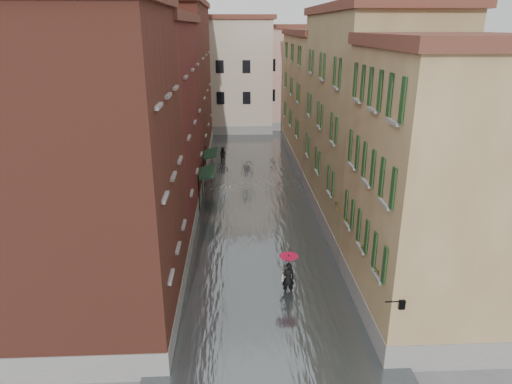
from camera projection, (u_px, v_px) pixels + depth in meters
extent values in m
plane|color=#5F5F61|center=(266.00, 289.00, 22.59)|extent=(120.00, 120.00, 0.00)
cube|color=#52595A|center=(255.00, 196.00, 34.76)|extent=(10.00, 60.00, 0.20)
cube|color=brown|center=(96.00, 179.00, 18.18)|extent=(6.00, 8.00, 13.00)
cube|color=maroon|center=(146.00, 128.00, 28.59)|extent=(6.00, 14.00, 12.50)
cube|color=brown|center=(174.00, 86.00, 42.42)|extent=(6.00, 16.00, 14.00)
cube|color=olive|center=(438.00, 191.00, 19.07)|extent=(6.00, 8.00, 11.50)
cube|color=tan|center=(367.00, 122.00, 29.14)|extent=(6.00, 14.00, 13.00)
cube|color=olive|center=(323.00, 99.00, 43.47)|extent=(6.00, 16.00, 11.50)
cube|color=#B9AE93|center=(221.00, 76.00, 55.91)|extent=(12.00, 9.00, 13.00)
cube|color=tan|center=(292.00, 78.00, 58.36)|extent=(10.00, 9.00, 12.00)
cube|color=#16331E|center=(207.00, 172.00, 32.22)|extent=(1.09, 3.07, 0.31)
cylinder|color=black|center=(199.00, 195.00, 31.15)|extent=(0.06, 0.06, 2.80)
cylinder|color=black|center=(202.00, 181.00, 34.03)|extent=(0.06, 0.06, 2.80)
cube|color=#16331E|center=(210.00, 153.00, 37.03)|extent=(1.09, 2.97, 0.31)
cylinder|color=black|center=(204.00, 172.00, 36.01)|extent=(0.06, 0.06, 2.80)
cylinder|color=black|center=(206.00, 162.00, 38.80)|extent=(0.06, 0.06, 2.80)
cylinder|color=black|center=(393.00, 302.00, 16.08)|extent=(0.60, 0.05, 0.05)
cube|color=black|center=(401.00, 304.00, 16.13)|extent=(0.22, 0.22, 0.35)
cube|color=beige|center=(401.00, 304.00, 16.13)|extent=(0.14, 0.14, 0.24)
cube|color=#A03C34|center=(380.00, 275.00, 17.71)|extent=(0.22, 0.85, 0.18)
imported|color=#265926|center=(381.00, 266.00, 17.56)|extent=(0.59, 0.51, 0.66)
cube|color=#A03C34|center=(366.00, 251.00, 19.57)|extent=(0.22, 0.85, 0.18)
imported|color=#265926|center=(367.00, 243.00, 19.43)|extent=(0.59, 0.51, 0.66)
cube|color=#A03C34|center=(350.00, 224.00, 22.33)|extent=(0.22, 0.85, 0.18)
imported|color=#265926|center=(350.00, 216.00, 22.18)|extent=(0.59, 0.51, 0.66)
cube|color=#A03C34|center=(339.00, 206.00, 24.50)|extent=(0.22, 0.85, 0.18)
imported|color=#265926|center=(340.00, 199.00, 24.36)|extent=(0.59, 0.51, 0.66)
imported|color=black|center=(288.00, 279.00, 21.89)|extent=(0.65, 0.46, 1.69)
cube|color=#C2B2A0|center=(282.00, 276.00, 21.89)|extent=(0.08, 0.30, 0.38)
cylinder|color=black|center=(288.00, 269.00, 21.72)|extent=(0.02, 0.02, 1.00)
cone|color=#BF0C32|center=(289.00, 259.00, 21.52)|extent=(0.94, 0.94, 0.28)
imported|color=black|center=(223.00, 155.00, 43.27)|extent=(0.90, 0.81, 1.50)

